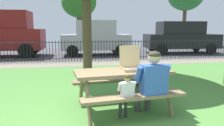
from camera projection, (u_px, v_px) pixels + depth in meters
ground at (97, 101)px, 4.64m from camera, size 28.00×11.23×0.02m
cobblestone_walkway at (87, 64)px, 9.43m from camera, size 28.00×1.40×0.01m
street_asphalt at (84, 53)px, 13.52m from camera, size 28.00×7.00×0.01m
picnic_table_foreground at (123, 79)px, 4.05m from camera, size 1.97×1.69×0.79m
pizza_box_open at (131, 64)px, 4.10m from camera, size 0.42×0.46×0.46m
adult_at_table at (151, 81)px, 3.66m from camera, size 0.63×0.62×1.19m
child_at_table at (126, 93)px, 3.53m from camera, size 0.31×0.31×0.81m
iron_fence_streetside at (86, 51)px, 10.02m from camera, size 23.79×0.03×0.99m
parked_car_left at (96, 37)px, 12.31m from camera, size 3.91×1.84×1.98m
parked_car_center at (181, 37)px, 13.14m from camera, size 4.50×2.12×1.94m
far_tree_midleft at (79, 3)px, 17.73m from camera, size 2.91×2.91×5.01m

